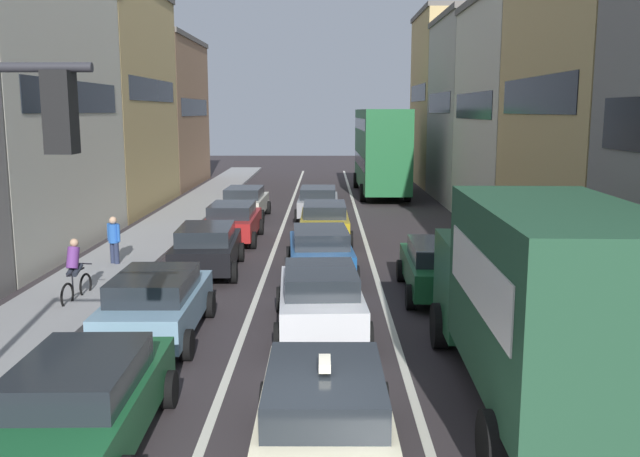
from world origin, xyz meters
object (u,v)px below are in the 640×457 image
(removalist_box_truck, at_px, (540,295))
(wagon_left_lane_second, at_px, (156,303))
(sedan_centre_lane_fifth, at_px, (318,202))
(pedestrian_near_kerb, at_px, (114,239))
(coupe_centre_lane_fourth, at_px, (325,221))
(sedan_right_lane_behind_truck, at_px, (440,266))
(sedan_left_lane_third, at_px, (207,247))
(sedan_left_lane_front, at_px, (84,400))
(cyclist_on_sidewalk, at_px, (75,272))
(hatchback_centre_lane_third, at_px, (320,251))
(bus_mid_queue_primary, at_px, (381,147))
(sedan_left_lane_fifth, at_px, (245,202))
(sedan_left_lane_fourth, at_px, (233,221))
(sedan_centre_lane_second, at_px, (320,297))
(taxi_centre_lane_front, at_px, (325,415))

(removalist_box_truck, bearing_deg, wagon_left_lane_second, 65.13)
(sedan_centre_lane_fifth, height_order, pedestrian_near_kerb, pedestrian_near_kerb)
(coupe_centre_lane_fourth, bearing_deg, sedan_right_lane_behind_truck, -158.79)
(removalist_box_truck, distance_m, wagon_left_lane_second, 8.19)
(sedan_left_lane_third, height_order, pedestrian_near_kerb, pedestrian_near_kerb)
(sedan_centre_lane_fifth, xyz_separation_m, pedestrian_near_kerb, (-6.42, -10.23, 0.15))
(sedan_left_lane_front, relative_size, cyclist_on_sidewalk, 2.51)
(hatchback_centre_lane_third, relative_size, bus_mid_queue_primary, 0.42)
(cyclist_on_sidewalk, bearing_deg, removalist_box_truck, -116.31)
(sedan_left_lane_front, relative_size, sedan_centre_lane_fifth, 1.01)
(sedan_left_lane_fifth, distance_m, sedan_right_lane_behind_truck, 15.03)
(coupe_centre_lane_fourth, height_order, sedan_left_lane_fourth, same)
(sedan_left_lane_third, bearing_deg, hatchback_centre_lane_third, -100.73)
(hatchback_centre_lane_third, bearing_deg, sedan_centre_lane_second, 177.07)
(taxi_centre_lane_front, bearing_deg, sedan_centre_lane_second, 0.72)
(wagon_left_lane_second, xyz_separation_m, sedan_left_lane_third, (0.05, 6.26, 0.00))
(hatchback_centre_lane_third, bearing_deg, sedan_left_lane_fifth, 14.37)
(coupe_centre_lane_fourth, bearing_deg, wagon_left_lane_second, 161.82)
(cyclist_on_sidewalk, bearing_deg, taxi_centre_lane_front, -136.30)
(sedan_left_lane_front, relative_size, hatchback_centre_lane_third, 0.99)
(hatchback_centre_lane_third, xyz_separation_m, sedan_left_lane_third, (-3.52, 0.49, 0.00))
(cyclist_on_sidewalk, bearing_deg, sedan_centre_lane_second, -102.95)
(sedan_centre_lane_fifth, bearing_deg, bus_mid_queue_primary, -20.79)
(sedan_centre_lane_fifth, bearing_deg, sedan_left_lane_front, 172.29)
(sedan_centre_lane_second, distance_m, cyclist_on_sidewalk, 6.74)
(taxi_centre_lane_front, height_order, sedan_centre_lane_second, taxi_centre_lane_front)
(hatchback_centre_lane_third, distance_m, bus_mid_queue_primary, 21.05)
(hatchback_centre_lane_third, bearing_deg, wagon_left_lane_second, 144.92)
(sedan_left_lane_front, xyz_separation_m, bus_mid_queue_primary, (6.81, 31.62, 2.03))
(sedan_centre_lane_second, relative_size, wagon_left_lane_second, 1.02)
(removalist_box_truck, height_order, hatchback_centre_lane_third, removalist_box_truck)
(sedan_left_lane_third, height_order, bus_mid_queue_primary, bus_mid_queue_primary)
(coupe_centre_lane_fourth, relative_size, pedestrian_near_kerb, 2.60)
(wagon_left_lane_second, distance_m, sedan_left_lane_fourth, 11.39)
(sedan_centre_lane_fifth, height_order, cyclist_on_sidewalk, cyclist_on_sidewalk)
(cyclist_on_sidewalk, bearing_deg, wagon_left_lane_second, -128.39)
(hatchback_centre_lane_third, relative_size, sedan_left_lane_fifth, 1.01)
(sedan_left_lane_third, height_order, coupe_centre_lane_fourth, same)
(sedan_centre_lane_second, distance_m, coupe_centre_lane_fourth, 11.03)
(taxi_centre_lane_front, height_order, sedan_left_lane_third, taxi_centre_lane_front)
(removalist_box_truck, height_order, wagon_left_lane_second, removalist_box_truck)
(cyclist_on_sidewalk, bearing_deg, sedan_left_lane_third, -32.59)
(sedan_left_lane_third, bearing_deg, sedan_left_lane_fifth, -2.47)
(sedan_left_lane_third, bearing_deg, removalist_box_truck, -146.64)
(sedan_right_lane_behind_truck, relative_size, bus_mid_queue_primary, 0.41)
(coupe_centre_lane_fourth, bearing_deg, pedestrian_near_kerb, 124.29)
(bus_mid_queue_primary, bearing_deg, sedan_centre_lane_fifth, 158.22)
(sedan_right_lane_behind_truck, xyz_separation_m, bus_mid_queue_primary, (0.17, 22.79, 2.03))
(sedan_left_lane_fourth, relative_size, sedan_left_lane_fifth, 0.99)
(pedestrian_near_kerb, bearing_deg, sedan_left_lane_fourth, 175.46)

